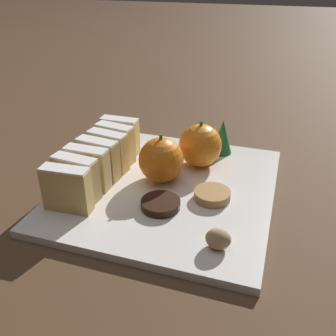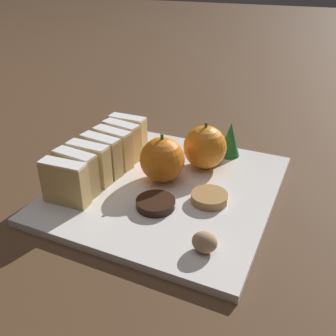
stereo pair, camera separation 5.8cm
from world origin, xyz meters
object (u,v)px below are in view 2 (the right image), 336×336
orange_near (162,160)px  chocolate_cookie (156,203)px  orange_far (205,147)px  walnut (205,242)px

orange_near → chocolate_cookie: (0.02, -0.07, -0.03)m
orange_near → orange_far: 0.08m
orange_near → walnut: 0.18m
chocolate_cookie → orange_near: bearing=108.3°
orange_far → walnut: bearing=-70.2°
orange_far → chocolate_cookie: size_ratio=1.43×
chocolate_cookie → walnut: bearing=-31.8°
orange_near → walnut: size_ratio=2.50×
orange_far → walnut: size_ratio=2.54×
walnut → orange_near: bearing=131.8°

